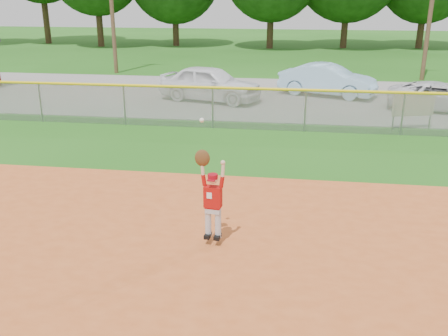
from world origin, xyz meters
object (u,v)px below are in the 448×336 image
Objects in this scene: sponsor_sign at (413,105)px; car_white_b at (440,96)px; car_white_a at (210,83)px; ballplayer at (211,195)px; car_blue at (327,80)px.

car_white_b is at bearing 62.08° from sponsor_sign.
car_white_b is (9.81, -0.55, -0.21)m from car_white_a.
car_white_b is at bearing -77.15° from car_white_a.
ballplayer reaches higher than sponsor_sign.
car_blue is 2.97× the size of sponsor_sign.
car_blue is at bearing -54.15° from car_white_a.
car_white_a is 8.93m from sponsor_sign.
sponsor_sign is (8.04, -3.89, 0.10)m from car_white_a.
car_white_a is 3.04× the size of sponsor_sign.
car_blue is 5.12m from car_white_b.
sponsor_sign reaches higher than car_white_b.
car_white_a is 9.83m from car_white_b.
car_white_a is at bearing 99.32° from car_white_b.
ballplayer is at bearing -120.78° from sponsor_sign.
car_blue reaches higher than car_white_b.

